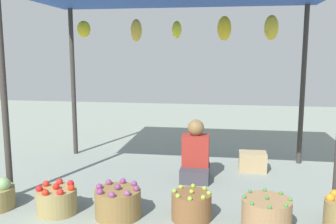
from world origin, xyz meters
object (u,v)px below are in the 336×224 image
Objects in this scene: vendor_person at (195,157)px; basket_green_chilies at (266,214)px; basket_limes at (191,206)px; wooden_crate_near_vendor at (253,162)px; basket_purple_onions at (118,203)px; basket_red_tomatoes at (57,200)px.

vendor_person is 1.72× the size of basket_green_chilies.
basket_limes is at bearing -87.20° from vendor_person.
wooden_crate_near_vendor is at bearing 31.96° from vendor_person.
wooden_crate_near_vendor is (1.42, 1.69, -0.02)m from basket_purple_onions.
vendor_person is 1.49m from basket_green_chilies.
vendor_person is 1.18m from basket_limes.
basket_purple_onions is at bearing -118.68° from vendor_person.
wooden_crate_near_vendor is (0.70, 1.64, -0.00)m from basket_limes.
basket_limes is (0.73, 0.06, -0.01)m from basket_purple_onions.
basket_limes is 1.78m from wooden_crate_near_vendor.
wooden_crate_near_vendor is at bearing 66.99° from basket_limes.
basket_purple_onions is (-0.67, -1.22, -0.15)m from vendor_person.
vendor_person is 0.90m from wooden_crate_near_vendor.
vendor_person is at bearing 92.80° from basket_limes.
vendor_person is at bearing 120.90° from basket_green_chilies.
vendor_person is 1.71× the size of basket_purple_onions.
basket_green_chilies is 1.23× the size of wooden_crate_near_vendor.
basket_red_tomatoes is at bearing -136.85° from vendor_person.
basket_red_tomatoes is at bearing 178.85° from basket_green_chilies.
basket_purple_onions is 1.43m from basket_green_chilies.
basket_green_chilies is (0.70, -0.10, 0.01)m from basket_limes.
basket_red_tomatoes is (-1.31, -1.23, -0.16)m from vendor_person.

